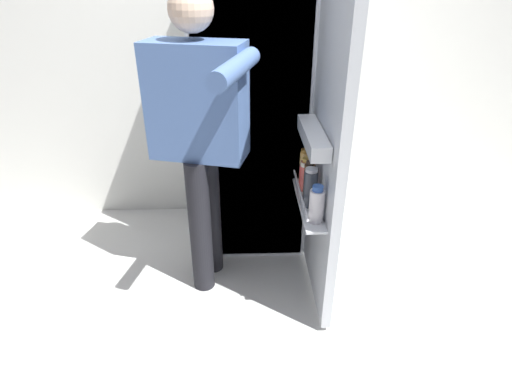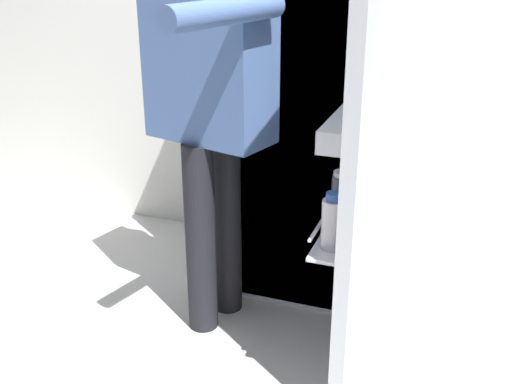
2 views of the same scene
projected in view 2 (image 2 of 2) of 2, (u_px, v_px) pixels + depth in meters
ground_plane at (270, 338)px, 2.45m from camera, size 6.33×6.33×0.00m
refrigerator at (317, 107)px, 2.57m from camera, size 0.70×1.26×1.66m
person at (212, 97)px, 2.24m from camera, size 0.55×0.82×1.57m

